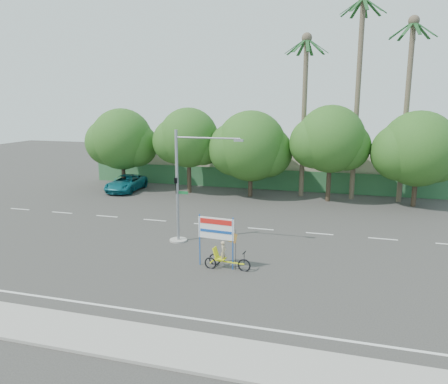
# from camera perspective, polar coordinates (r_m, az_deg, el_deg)

# --- Properties ---
(ground) EXTENTS (120.00, 120.00, 0.00)m
(ground) POSITION_cam_1_polar(r_m,az_deg,el_deg) (23.62, -3.95, -9.85)
(ground) COLOR #33302D
(ground) RESTS_ON ground
(sidewalk_near) EXTENTS (50.00, 2.40, 0.12)m
(sidewalk_near) POSITION_cam_1_polar(r_m,az_deg,el_deg) (17.45, -12.84, -18.29)
(sidewalk_near) COLOR gray
(sidewalk_near) RESTS_ON ground
(fence) EXTENTS (38.00, 0.08, 2.00)m
(fence) POSITION_cam_1_polar(r_m,az_deg,el_deg) (43.45, 5.76, 1.62)
(fence) COLOR #336B3D
(fence) RESTS_ON ground
(building_left) EXTENTS (12.00, 8.00, 4.00)m
(building_left) POSITION_cam_1_polar(r_m,az_deg,el_deg) (50.24, -4.58, 4.20)
(building_left) COLOR beige
(building_left) RESTS_ON ground
(building_right) EXTENTS (14.00, 8.00, 3.60)m
(building_right) POSITION_cam_1_polar(r_m,az_deg,el_deg) (47.09, 16.42, 2.98)
(building_right) COLOR beige
(building_right) RESTS_ON ground
(tree_far_left) EXTENTS (7.14, 6.00, 7.96)m
(tree_far_left) POSITION_cam_1_polar(r_m,az_deg,el_deg) (44.41, -13.24, 6.49)
(tree_far_left) COLOR #473828
(tree_far_left) RESTS_ON ground
(tree_left) EXTENTS (6.66, 5.60, 8.07)m
(tree_left) POSITION_cam_1_polar(r_m,az_deg,el_deg) (41.42, -4.71, 6.80)
(tree_left) COLOR #473828
(tree_left) RESTS_ON ground
(tree_center) EXTENTS (7.62, 6.40, 7.85)m
(tree_center) POSITION_cam_1_polar(r_m,az_deg,el_deg) (39.76, 3.45, 5.75)
(tree_center) COLOR #473828
(tree_center) RESTS_ON ground
(tree_right) EXTENTS (6.90, 5.80, 8.36)m
(tree_right) POSITION_cam_1_polar(r_m,az_deg,el_deg) (38.77, 13.68, 6.42)
(tree_right) COLOR #473828
(tree_right) RESTS_ON ground
(tree_far_right) EXTENTS (7.38, 6.20, 7.94)m
(tree_far_right) POSITION_cam_1_polar(r_m,az_deg,el_deg) (39.16, 23.94, 4.91)
(tree_far_right) COLOR #473828
(tree_far_right) RESTS_ON ground
(palm_tall) EXTENTS (3.73, 3.79, 17.45)m
(palm_tall) POSITION_cam_1_polar(r_m,az_deg,el_deg) (40.11, 17.17, 13.89)
(palm_tall) COLOR #70604C
(palm_tall) RESTS_ON ground
(palm_mid) EXTENTS (3.73, 3.79, 15.45)m
(palm_mid) POSITION_cam_1_polar(r_m,az_deg,el_deg) (40.31, 22.88, 11.96)
(palm_mid) COLOR #70604C
(palm_mid) RESTS_ON ground
(palm_short) EXTENTS (3.73, 3.79, 14.45)m
(palm_short) POSITION_cam_1_polar(r_m,az_deg,el_deg) (40.28, 10.48, 11.92)
(palm_short) COLOR #70604C
(palm_short) RESTS_ON ground
(traffic_signal) EXTENTS (4.72, 1.10, 7.00)m
(traffic_signal) POSITION_cam_1_polar(r_m,az_deg,el_deg) (27.08, -5.52, -0.56)
(traffic_signal) COLOR gray
(traffic_signal) RESTS_ON ground
(trike_billboard) EXTENTS (2.92, 0.75, 2.87)m
(trike_billboard) POSITION_cam_1_polar(r_m,az_deg,el_deg) (23.17, -0.40, -7.21)
(trike_billboard) COLOR black
(trike_billboard) RESTS_ON ground
(pickup_truck) EXTENTS (2.90, 5.70, 1.54)m
(pickup_truck) POSITION_cam_1_polar(r_m,az_deg,el_deg) (43.67, -12.68, 1.14)
(pickup_truck) COLOR #106471
(pickup_truck) RESTS_ON ground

